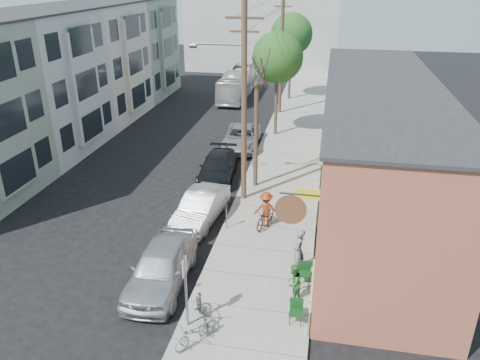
% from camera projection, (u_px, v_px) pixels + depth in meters
% --- Properties ---
extents(ground, '(120.00, 120.00, 0.00)m').
position_uv_depth(ground, '(172.00, 242.00, 21.34)').
color(ground, black).
extents(sidewalk, '(4.50, 58.00, 0.15)m').
position_uv_depth(sidewalk, '(288.00, 160.00, 30.43)').
color(sidewalk, gray).
rests_on(sidewalk, ground).
extents(cafe_building, '(6.60, 20.20, 6.61)m').
position_uv_depth(cafe_building, '(375.00, 150.00, 22.91)').
color(cafe_building, '#A5543D').
rests_on(cafe_building, ground).
extents(apartment_row, '(6.30, 32.00, 9.00)m').
position_uv_depth(apartment_row, '(74.00, 73.00, 34.07)').
color(apartment_row, gray).
rests_on(apartment_row, ground).
extents(end_cap_building, '(18.00, 8.00, 12.00)m').
position_uv_depth(end_cap_building, '(263.00, 18.00, 56.83)').
color(end_cap_building, '#B6B6B1').
rests_on(end_cap_building, ground).
extents(sign_post, '(0.07, 0.45, 2.80)m').
position_uv_depth(sign_post, '(186.00, 285.00, 15.48)').
color(sign_post, slate).
rests_on(sign_post, sidewalk).
extents(parking_meter_near, '(0.14, 0.14, 1.24)m').
position_uv_depth(parking_meter_near, '(226.00, 213.00, 21.85)').
color(parking_meter_near, slate).
rests_on(parking_meter_near, sidewalk).
extents(parking_meter_far, '(0.14, 0.14, 1.24)m').
position_uv_depth(parking_meter_far, '(253.00, 156.00, 28.62)').
color(parking_meter_far, slate).
rests_on(parking_meter_far, sidewalk).
extents(utility_pole_near, '(3.57, 0.28, 10.00)m').
position_uv_depth(utility_pole_near, '(243.00, 102.00, 23.06)').
color(utility_pole_near, '#503A28').
rests_on(utility_pole_near, sidewalk).
extents(utility_pole_far, '(1.80, 0.28, 10.00)m').
position_uv_depth(utility_pole_far, '(282.00, 51.00, 38.22)').
color(utility_pole_far, '#503A28').
rests_on(utility_pole_far, sidewalk).
extents(tree_bare, '(0.24, 0.24, 5.87)m').
position_uv_depth(tree_bare, '(256.00, 136.00, 25.47)').
color(tree_bare, '#44392C').
rests_on(tree_bare, sidewalk).
extents(tree_leafy_mid, '(3.59, 3.59, 7.42)m').
position_uv_depth(tree_leafy_mid, '(278.00, 58.00, 32.75)').
color(tree_leafy_mid, '#44392C').
rests_on(tree_leafy_mid, sidewalk).
extents(tree_leafy_far, '(3.78, 3.78, 7.80)m').
position_uv_depth(tree_leafy_far, '(292.00, 34.00, 42.28)').
color(tree_leafy_far, '#44392C').
rests_on(tree_leafy_far, sidewalk).
extents(patio_chair_a, '(0.53, 0.53, 0.88)m').
position_uv_depth(patio_chair_a, '(304.00, 273.00, 18.16)').
color(patio_chair_a, '#0F3816').
rests_on(patio_chair_a, sidewalk).
extents(patio_chair_b, '(0.52, 0.52, 0.88)m').
position_uv_depth(patio_chair_b, '(296.00, 312.00, 16.10)').
color(patio_chair_b, '#0F3816').
rests_on(patio_chair_b, sidewalk).
extents(patron_grey, '(0.49, 0.72, 1.93)m').
position_uv_depth(patron_grey, '(298.00, 251.00, 18.66)').
color(patron_grey, gray).
rests_on(patron_grey, sidewalk).
extents(patron_green, '(0.79, 0.87, 1.47)m').
position_uv_depth(patron_green, '(293.00, 282.00, 17.15)').
color(patron_green, '#307A34').
rests_on(patron_green, sidewalk).
extents(cyclist, '(1.25, 0.87, 1.76)m').
position_uv_depth(cyclist, '(266.00, 209.00, 22.09)').
color(cyclist, maroon).
rests_on(cyclist, sidewalk).
extents(cyclist_bike, '(1.17, 2.02, 1.00)m').
position_uv_depth(cyclist_bike, '(266.00, 216.00, 22.25)').
color(cyclist_bike, black).
rests_on(cyclist_bike, sidewalk).
extents(parked_bike_a, '(1.21, 1.65, 0.98)m').
position_uv_depth(parked_bike_a, '(202.00, 310.00, 16.14)').
color(parked_bike_a, '#232326').
rests_on(parked_bike_a, sidewalk).
extents(parked_bike_b, '(1.50, 1.80, 0.92)m').
position_uv_depth(parked_bike_b, '(196.00, 332.00, 15.20)').
color(parked_bike_b, gray).
rests_on(parked_bike_b, sidewalk).
extents(car_0, '(2.14, 5.02, 1.69)m').
position_uv_depth(car_0, '(161.00, 266.00, 18.14)').
color(car_0, '#B0B1B8').
rests_on(car_0, ground).
extents(car_1, '(2.06, 4.70, 1.50)m').
position_uv_depth(car_1, '(201.00, 207.00, 22.86)').
color(car_1, '#AFAFB7').
rests_on(car_1, ground).
extents(car_2, '(2.34, 5.03, 1.42)m').
position_uv_depth(car_2, '(218.00, 167.00, 27.62)').
color(car_2, black).
rests_on(car_2, ground).
extents(car_3, '(2.77, 5.39, 1.46)m').
position_uv_depth(car_3, '(242.00, 137.00, 32.54)').
color(car_3, '#9D9FA5').
rests_on(car_3, ground).
extents(bus, '(2.21, 9.39, 2.61)m').
position_uv_depth(bus, '(237.00, 84.00, 45.12)').
color(bus, white).
rests_on(bus, ground).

